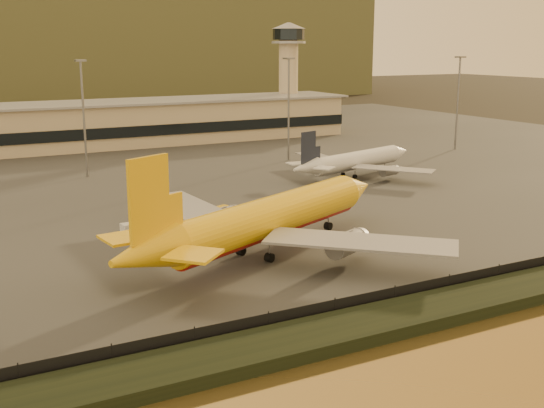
{
  "coord_description": "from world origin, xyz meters",
  "views": [
    {
      "loc": [
        -44.09,
        -69.74,
        28.81
      ],
      "look_at": [
        -0.16,
        12.0,
        6.98
      ],
      "focal_mm": 45.0,
      "sensor_mm": 36.0,
      "label": 1
    }
  ],
  "objects": [
    {
      "name": "apron_light_masts",
      "position": [
        15.0,
        75.0,
        15.7
      ],
      "size": [
        152.2,
        12.2,
        25.4
      ],
      "color": "slate",
      "rests_on": "tarmac"
    },
    {
      "name": "perimeter_fence",
      "position": [
        0.0,
        -13.0,
        1.3
      ],
      "size": [
        300.0,
        0.05,
        2.2
      ],
      "primitive_type": "cube",
      "color": "black",
      "rests_on": "tarmac"
    },
    {
      "name": "gse_vehicle_yellow",
      "position": [
        1.31,
        33.55,
        1.03
      ],
      "size": [
        4.03,
        2.95,
        1.65
      ],
      "primitive_type": "cube",
      "rotation": [
        0.0,
        0.0,
        0.4
      ],
      "color": "#E5AB0C",
      "rests_on": "tarmac"
    },
    {
      "name": "gse_vehicle_white",
      "position": [
        -14.79,
        29.21,
        1.16
      ],
      "size": [
        4.48,
        2.44,
        1.92
      ],
      "primitive_type": "cube",
      "rotation": [
        0.0,
        0.0,
        0.12
      ],
      "color": "silver",
      "rests_on": "tarmac"
    },
    {
      "name": "terminal_building",
      "position": [
        -14.52,
        125.55,
        6.25
      ],
      "size": [
        202.0,
        25.0,
        12.6
      ],
      "color": "tan",
      "rests_on": "tarmac"
    },
    {
      "name": "embankment",
      "position": [
        0.0,
        -17.0,
        0.7
      ],
      "size": [
        320.0,
        7.0,
        1.4
      ],
      "primitive_type": "cube",
      "color": "black",
      "rests_on": "ground"
    },
    {
      "name": "white_narrowbody_jet",
      "position": [
        42.75,
        52.84,
        3.57
      ],
      "size": [
        38.57,
        36.79,
        11.28
      ],
      "rotation": [
        0.0,
        0.0,
        0.28
      ],
      "color": "silver",
      "rests_on": "tarmac"
    },
    {
      "name": "ground",
      "position": [
        0.0,
        0.0,
        0.0
      ],
      "size": [
        900.0,
        900.0,
        0.0
      ],
      "primitive_type": "plane",
      "color": "black",
      "rests_on": "ground"
    },
    {
      "name": "tarmac",
      "position": [
        0.0,
        95.0,
        0.1
      ],
      "size": [
        320.0,
        220.0,
        0.2
      ],
      "primitive_type": "cube",
      "color": "#2D2D2D",
      "rests_on": "ground"
    },
    {
      "name": "dhl_cargo_jet",
      "position": [
        -1.29,
        11.05,
        5.15
      ],
      "size": [
        52.56,
        49.81,
        16.59
      ],
      "rotation": [
        0.0,
        0.0,
        0.43
      ],
      "color": "#E5AB0C",
      "rests_on": "tarmac"
    },
    {
      "name": "control_tower",
      "position": [
        70.0,
        131.0,
        21.66
      ],
      "size": [
        11.2,
        11.2,
        35.5
      ],
      "color": "tan",
      "rests_on": "tarmac"
    }
  ]
}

